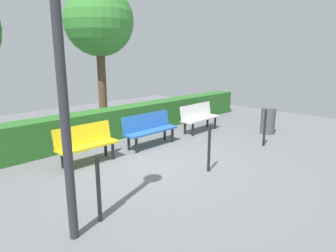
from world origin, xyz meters
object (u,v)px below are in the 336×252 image
Objects in this scene: bench_yellow at (86,142)px; lamp_post at (58,36)px; trash_bin at (268,121)px; bench_blue at (149,128)px; bench_white at (199,116)px; tree_near at (99,22)px.

lamp_post is (1.66, 2.38, 2.12)m from bench_yellow.
lamp_post reaches higher than trash_bin.
bench_blue is at bearing -26.88° from trash_bin.
bench_blue is at bearing -1.46° from bench_white.
bench_yellow is 0.38× the size of lamp_post.
lamp_post reaches higher than bench_yellow.
trash_bin is (-6.93, -0.61, -2.20)m from lamp_post.
tree_near reaches higher than bench_blue.
bench_yellow is (4.03, -0.04, -0.00)m from bench_white.
bench_yellow is at bearing -2.26° from bench_white.
bench_blue is 1.89m from bench_yellow.
bench_white and bench_yellow have the same top height.
bench_white is at bearing -157.66° from lamp_post.
bench_blue is 4.27m from tree_near.
bench_yellow is at bearing 49.95° from tree_near.
bench_blue is 3.80m from trash_bin.
bench_white is 0.41× the size of lamp_post.
trash_bin is at bearing 162.42° from bench_yellow.
lamp_post is at bearing 20.62° from bench_white.
trash_bin is (-3.38, 1.72, -0.09)m from bench_blue.
bench_white is 2.13m from trash_bin.
bench_blue is 2.05× the size of trash_bin.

